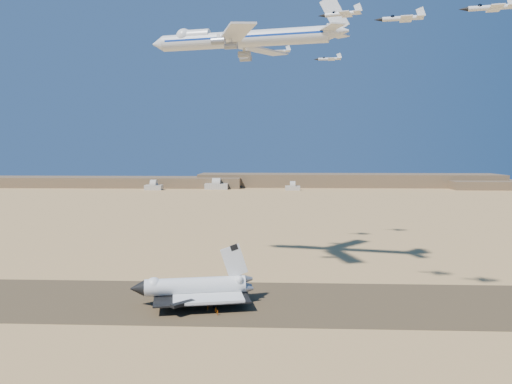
{
  "coord_description": "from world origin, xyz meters",
  "views": [
    {
      "loc": [
        21.82,
        -168.02,
        52.48
      ],
      "look_at": [
        13.84,
        8.0,
        37.42
      ],
      "focal_mm": 35.0,
      "sensor_mm": 36.0,
      "label": 1
    }
  ],
  "objects_px": {
    "crew_c": "(218,313)",
    "chase_jet_e": "(278,51)",
    "crew_a": "(208,308)",
    "chase_jet_a": "(342,14)",
    "chase_jet_c": "(490,7)",
    "carrier_747": "(237,39)",
    "chase_jet_f": "(329,59)",
    "chase_jet_b": "(402,18)",
    "shuttle": "(194,288)",
    "crew_b": "(216,310)"
  },
  "relations": [
    {
      "from": "crew_b",
      "to": "chase_jet_c",
      "type": "xyz_separation_m",
      "value": [
        74.66,
        -19.72,
        88.26
      ]
    },
    {
      "from": "chase_jet_c",
      "to": "chase_jet_f",
      "type": "distance_m",
      "value": 139.0
    },
    {
      "from": "shuttle",
      "to": "carrier_747",
      "type": "relative_size",
      "value": 0.5
    },
    {
      "from": "crew_a",
      "to": "chase_jet_e",
      "type": "relative_size",
      "value": 0.12
    },
    {
      "from": "chase_jet_b",
      "to": "carrier_747",
      "type": "bearing_deg",
      "value": 144.15
    },
    {
      "from": "crew_c",
      "to": "chase_jet_a",
      "type": "xyz_separation_m",
      "value": [
        38.55,
        6.56,
        93.6
      ]
    },
    {
      "from": "chase_jet_c",
      "to": "chase_jet_a",
      "type": "bearing_deg",
      "value": 156.69
    },
    {
      "from": "crew_c",
      "to": "crew_a",
      "type": "bearing_deg",
      "value": 5.44
    },
    {
      "from": "crew_c",
      "to": "shuttle",
      "type": "bearing_deg",
      "value": 4.3
    },
    {
      "from": "chase_jet_a",
      "to": "chase_jet_e",
      "type": "xyz_separation_m",
      "value": [
        -19.9,
        94.62,
        6.99
      ]
    },
    {
      "from": "chase_jet_e",
      "to": "chase_jet_a",
      "type": "bearing_deg",
      "value": -71.73
    },
    {
      "from": "crew_a",
      "to": "crew_b",
      "type": "bearing_deg",
      "value": -119.58
    },
    {
      "from": "crew_a",
      "to": "crew_b",
      "type": "xyz_separation_m",
      "value": [
        2.99,
        -2.32,
        0.11
      ]
    },
    {
      "from": "chase_jet_b",
      "to": "chase_jet_f",
      "type": "distance_m",
      "value": 120.71
    },
    {
      "from": "carrier_747",
      "to": "chase_jet_f",
      "type": "height_order",
      "value": "carrier_747"
    },
    {
      "from": "crew_b",
      "to": "chase_jet_b",
      "type": "distance_m",
      "value": 105.72
    },
    {
      "from": "shuttle",
      "to": "chase_jet_e",
      "type": "height_order",
      "value": "chase_jet_e"
    },
    {
      "from": "carrier_747",
      "to": "chase_jet_a",
      "type": "distance_m",
      "value": 59.91
    },
    {
      "from": "shuttle",
      "to": "crew_a",
      "type": "bearing_deg",
      "value": -63.55
    },
    {
      "from": "chase_jet_f",
      "to": "carrier_747",
      "type": "bearing_deg",
      "value": -116.26
    },
    {
      "from": "crew_a",
      "to": "chase_jet_f",
      "type": "xyz_separation_m",
      "value": [
        49.37,
        113.59,
        99.61
      ]
    },
    {
      "from": "carrier_747",
      "to": "crew_a",
      "type": "xyz_separation_m",
      "value": [
        -5.73,
        -49.53,
        -96.36
      ]
    },
    {
      "from": "chase_jet_c",
      "to": "chase_jet_e",
      "type": "relative_size",
      "value": 1.0
    },
    {
      "from": "chase_jet_e",
      "to": "chase_jet_f",
      "type": "bearing_deg",
      "value": 38.32
    },
    {
      "from": "crew_b",
      "to": "carrier_747",
      "type": "bearing_deg",
      "value": -11.41
    },
    {
      "from": "chase_jet_a",
      "to": "chase_jet_c",
      "type": "xyz_separation_m",
      "value": [
        35.38,
        -24.18,
        -5.21
      ]
    },
    {
      "from": "crew_b",
      "to": "chase_jet_f",
      "type": "bearing_deg",
      "value": -30.2
    },
    {
      "from": "shuttle",
      "to": "chase_jet_a",
      "type": "height_order",
      "value": "chase_jet_a"
    },
    {
      "from": "carrier_747",
      "to": "shuttle",
      "type": "bearing_deg",
      "value": -92.55
    },
    {
      "from": "crew_b",
      "to": "chase_jet_b",
      "type": "bearing_deg",
      "value": -102.55
    },
    {
      "from": "crew_c",
      "to": "chase_jet_a",
      "type": "relative_size",
      "value": 0.12
    },
    {
      "from": "chase_jet_c",
      "to": "chase_jet_e",
      "type": "bearing_deg",
      "value": 126.0
    },
    {
      "from": "chase_jet_b",
      "to": "chase_jet_c",
      "type": "bearing_deg",
      "value": -28.9
    },
    {
      "from": "shuttle",
      "to": "chase_jet_c",
      "type": "relative_size",
      "value": 2.92
    },
    {
      "from": "chase_jet_a",
      "to": "chase_jet_b",
      "type": "relative_size",
      "value": 0.93
    },
    {
      "from": "chase_jet_a",
      "to": "chase_jet_e",
      "type": "bearing_deg",
      "value": 119.47
    },
    {
      "from": "crew_a",
      "to": "shuttle",
      "type": "bearing_deg",
      "value": 46.54
    },
    {
      "from": "chase_jet_f",
      "to": "chase_jet_b",
      "type": "bearing_deg",
      "value": -77.55
    },
    {
      "from": "carrier_747",
      "to": "chase_jet_f",
      "type": "distance_m",
      "value": 77.58
    },
    {
      "from": "shuttle",
      "to": "crew_b",
      "type": "height_order",
      "value": "shuttle"
    },
    {
      "from": "carrier_747",
      "to": "chase_jet_a",
      "type": "xyz_separation_m",
      "value": [
        36.55,
        -47.38,
        -2.78
      ]
    },
    {
      "from": "chase_jet_e",
      "to": "crew_a",
      "type": "bearing_deg",
      "value": -96.63
    },
    {
      "from": "chase_jet_b",
      "to": "chase_jet_f",
      "type": "bearing_deg",
      "value": 105.14
    },
    {
      "from": "crew_a",
      "to": "chase_jet_b",
      "type": "bearing_deg",
      "value": -87.93
    },
    {
      "from": "shuttle",
      "to": "carrier_747",
      "type": "xyz_separation_m",
      "value": [
        11.29,
        42.48,
        91.8
      ]
    },
    {
      "from": "crew_c",
      "to": "chase_jet_e",
      "type": "xyz_separation_m",
      "value": [
        18.65,
        101.18,
        100.59
      ]
    },
    {
      "from": "shuttle",
      "to": "crew_c",
      "type": "height_order",
      "value": "shuttle"
    },
    {
      "from": "crew_a",
      "to": "chase_jet_e",
      "type": "distance_m",
      "value": 141.35
    },
    {
      "from": "carrier_747",
      "to": "chase_jet_c",
      "type": "relative_size",
      "value": 5.88
    },
    {
      "from": "chase_jet_b",
      "to": "chase_jet_e",
      "type": "relative_size",
      "value": 1.03
    }
  ]
}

